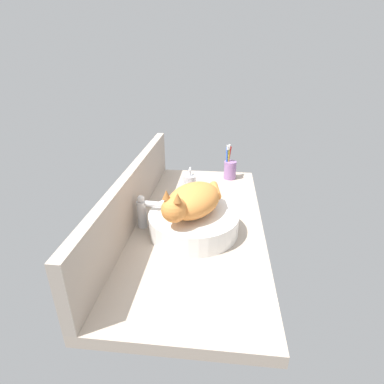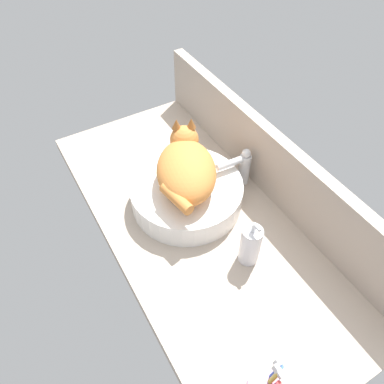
{
  "view_description": "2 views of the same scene",
  "coord_description": "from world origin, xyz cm",
  "px_view_note": "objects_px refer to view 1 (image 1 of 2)",
  "views": [
    {
      "loc": [
        -104.54,
        -9.68,
        62.12
      ],
      "look_at": [
        3.01,
        1.73,
        11.71
      ],
      "focal_mm": 28.0,
      "sensor_mm": 36.0,
      "label": 1
    },
    {
      "loc": [
        58.81,
        -36.87,
        88.22
      ],
      "look_at": [
        -2.28,
        -1.18,
        10.23
      ],
      "focal_mm": 35.0,
      "sensor_mm": 36.0,
      "label": 2
    }
  ],
  "objects_px": {
    "faucet": "(145,210)",
    "soap_dispenser": "(190,188)",
    "sink_basin": "(192,222)",
    "cat": "(191,201)",
    "toothbrush_cup": "(230,169)"
  },
  "relations": [
    {
      "from": "faucet",
      "to": "soap_dispenser",
      "type": "relative_size",
      "value": 0.86
    },
    {
      "from": "sink_basin",
      "to": "cat",
      "type": "height_order",
      "value": "cat"
    },
    {
      "from": "cat",
      "to": "faucet",
      "type": "distance_m",
      "value": 0.19
    },
    {
      "from": "cat",
      "to": "soap_dispenser",
      "type": "bearing_deg",
      "value": 7.16
    },
    {
      "from": "soap_dispenser",
      "to": "toothbrush_cup",
      "type": "xyz_separation_m",
      "value": [
        0.29,
        -0.18,
        -0.01
      ]
    },
    {
      "from": "sink_basin",
      "to": "toothbrush_cup",
      "type": "height_order",
      "value": "toothbrush_cup"
    },
    {
      "from": "sink_basin",
      "to": "toothbrush_cup",
      "type": "relative_size",
      "value": 1.81
    },
    {
      "from": "soap_dispenser",
      "to": "toothbrush_cup",
      "type": "bearing_deg",
      "value": -32.05
    },
    {
      "from": "faucet",
      "to": "cat",
      "type": "bearing_deg",
      "value": -98.19
    },
    {
      "from": "soap_dispenser",
      "to": "faucet",
      "type": "bearing_deg",
      "value": 149.29
    },
    {
      "from": "faucet",
      "to": "toothbrush_cup",
      "type": "distance_m",
      "value": 0.63
    },
    {
      "from": "sink_basin",
      "to": "cat",
      "type": "relative_size",
      "value": 1.12
    },
    {
      "from": "cat",
      "to": "toothbrush_cup",
      "type": "height_order",
      "value": "cat"
    },
    {
      "from": "faucet",
      "to": "toothbrush_cup",
      "type": "bearing_deg",
      "value": -31.44
    },
    {
      "from": "toothbrush_cup",
      "to": "sink_basin",
      "type": "bearing_deg",
      "value": 165.41
    }
  ]
}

